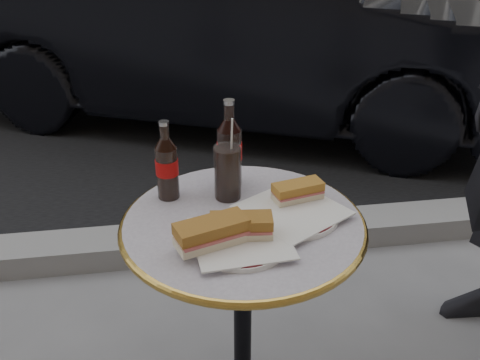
{
  "coord_description": "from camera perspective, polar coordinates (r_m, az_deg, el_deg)",
  "views": [
    {
      "loc": [
        -0.17,
        -1.12,
        1.46
      ],
      "look_at": [
        0.0,
        0.05,
        0.82
      ],
      "focal_mm": 40.0,
      "sensor_mm": 36.0,
      "label": 1
    }
  ],
  "objects": [
    {
      "name": "asphalt_road",
      "position": [
        6.29,
        -6.91,
        14.86
      ],
      "size": [
        40.0,
        8.0,
        0.0
      ],
      "primitive_type": "cube",
      "color": "black",
      "rests_on": "ground"
    },
    {
      "name": "curb",
      "position": [
        2.47,
        -2.94,
        -6.42
      ],
      "size": [
        40.0,
        0.2,
        0.12
      ],
      "primitive_type": "cube",
      "color": "gray",
      "rests_on": "ground"
    },
    {
      "name": "bistro_table",
      "position": [
        1.58,
        0.28,
        -15.55
      ],
      "size": [
        0.62,
        0.62,
        0.73
      ],
      "primitive_type": null,
      "color": "#BAB2C4",
      "rests_on": "ground"
    },
    {
      "name": "plate_left",
      "position": [
        1.26,
        0.05,
        -6.5
      ],
      "size": [
        0.25,
        0.25,
        0.01
      ],
      "primitive_type": "cylinder",
      "rotation": [
        0.0,
        0.0,
        -0.09
      ],
      "color": "white",
      "rests_on": "bistro_table"
    },
    {
      "name": "plate_right",
      "position": [
        1.37,
        5.56,
        -3.5
      ],
      "size": [
        0.31,
        0.31,
        0.01
      ],
      "primitive_type": "cylinder",
      "rotation": [
        0.0,
        0.0,
        0.36
      ],
      "color": "white",
      "rests_on": "bistro_table"
    },
    {
      "name": "sandwich_left_a",
      "position": [
        1.22,
        -3.05,
        -5.74
      ],
      "size": [
        0.18,
        0.13,
        0.06
      ],
      "primitive_type": "cube",
      "rotation": [
        0.0,
        0.0,
        0.32
      ],
      "color": "#9B6527",
      "rests_on": "plate_left"
    },
    {
      "name": "sandwich_left_b",
      "position": [
        1.25,
        0.13,
        -5.04
      ],
      "size": [
        0.15,
        0.08,
        0.05
      ],
      "primitive_type": "cube",
      "rotation": [
        0.0,
        0.0,
        -0.1
      ],
      "color": "#966326",
      "rests_on": "plate_left"
    },
    {
      "name": "sandwich_right",
      "position": [
        1.4,
        6.18,
        -1.29
      ],
      "size": [
        0.14,
        0.09,
        0.05
      ],
      "primitive_type": "cube",
      "rotation": [
        0.0,
        0.0,
        0.23
      ],
      "color": "#B0762C",
      "rests_on": "plate_right"
    },
    {
      "name": "cola_bottle_left",
      "position": [
        1.41,
        -7.85,
        2.11
      ],
      "size": [
        0.08,
        0.08,
        0.22
      ],
      "primitive_type": null,
      "rotation": [
        0.0,
        0.0,
        -0.39
      ],
      "color": "black",
      "rests_on": "bistro_table"
    },
    {
      "name": "cola_bottle_right",
      "position": [
        1.45,
        -1.14,
        3.91
      ],
      "size": [
        0.09,
        0.09,
        0.25
      ],
      "primitive_type": null,
      "rotation": [
        0.0,
        0.0,
        -0.39
      ],
      "color": "black",
      "rests_on": "bistro_table"
    },
    {
      "name": "cola_glass",
      "position": [
        1.41,
        -1.33,
        0.83
      ],
      "size": [
        0.08,
        0.08,
        0.15
      ],
      "primitive_type": "cylinder",
      "rotation": [
        0.0,
        0.0,
        0.13
      ],
      "color": "black",
      "rests_on": "bistro_table"
    },
    {
      "name": "parked_car",
      "position": [
        3.77,
        -0.37,
        16.28
      ],
      "size": [
        2.88,
        4.28,
        1.33
      ],
      "primitive_type": "imported",
      "rotation": [
        0.0,
        0.0,
        1.17
      ],
      "color": "black",
      "rests_on": "ground"
    }
  ]
}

